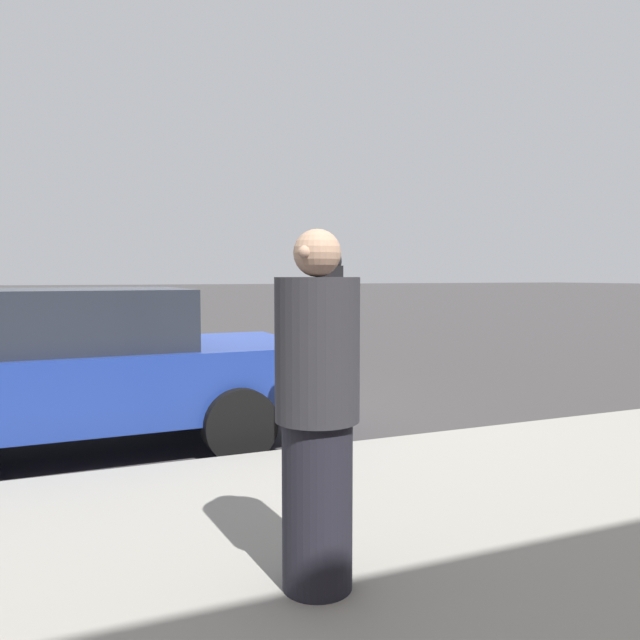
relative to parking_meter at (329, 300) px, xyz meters
The scene contains 4 objects.
ground_plane 3.19m from the parking_meter, 16.15° to the left, with size 220.00×220.00×0.00m, color #3D3A3A.
parking_meter is the anchor object (origin of this frame).
car_blue 2.64m from the parking_meter, 45.44° to the left, with size 2.08×4.32×1.48m.
pedestrian 1.88m from the parking_meter, 154.87° to the left, with size 0.38×0.38×1.62m.
Camera 1 is at (-6.94, 1.03, 1.59)m, focal length 35.00 mm.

